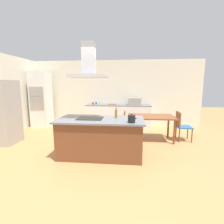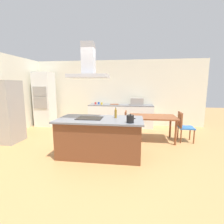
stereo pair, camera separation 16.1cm
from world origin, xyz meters
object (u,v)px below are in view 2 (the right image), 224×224
(olive_oil_bottle, at_px, (116,114))
(cutting_board, at_px, (115,104))
(tea_kettle, at_px, (130,119))
(wall_oven_stack, at_px, (45,99))
(cooktop, at_px, (90,118))
(coffee_mug_yellow, at_px, (102,104))
(refrigerator, at_px, (5,112))
(chair_at_left_end, at_px, (122,123))
(countertop_microwave, at_px, (137,101))
(dining_table, at_px, (152,119))
(coffee_mug_red, at_px, (96,103))
(coffee_mug_blue, at_px, (99,103))
(range_hood, at_px, (89,67))
(chair_at_right_end, at_px, (183,125))

(olive_oil_bottle, bearing_deg, cutting_board, 97.56)
(tea_kettle, distance_m, wall_oven_stack, 4.70)
(cooktop, xyz_separation_m, wall_oven_stack, (-2.65, 2.65, 0.20))
(cooktop, bearing_deg, coffee_mug_yellow, 95.51)
(coffee_mug_yellow, height_order, refrigerator, refrigerator)
(chair_at_left_end, bearing_deg, cutting_board, 105.30)
(cutting_board, bearing_deg, countertop_microwave, -3.16)
(cutting_board, bearing_deg, tea_kettle, -77.33)
(coffee_mug_yellow, bearing_deg, cooktop, -84.49)
(wall_oven_stack, height_order, dining_table, wall_oven_stack)
(olive_oil_bottle, bearing_deg, coffee_mug_yellow, 108.23)
(tea_kettle, bearing_deg, cooktop, 160.74)
(coffee_mug_red, bearing_deg, countertop_microwave, 0.26)
(tea_kettle, bearing_deg, chair_at_left_end, 100.01)
(refrigerator, bearing_deg, countertop_microwave, 30.87)
(countertop_microwave, bearing_deg, dining_table, -73.92)
(tea_kettle, relative_size, coffee_mug_blue, 2.32)
(countertop_microwave, bearing_deg, chair_at_left_end, -106.24)
(cutting_board, bearing_deg, cooktop, -94.66)
(cutting_board, bearing_deg, refrigerator, -141.44)
(refrigerator, bearing_deg, chair_at_left_end, 12.17)
(cooktop, height_order, range_hood, range_hood)
(countertop_microwave, bearing_deg, coffee_mug_red, -179.74)
(cooktop, height_order, coffee_mug_blue, coffee_mug_blue)
(countertop_microwave, relative_size, range_hood, 0.56)
(tea_kettle, relative_size, cutting_board, 0.62)
(tea_kettle, xyz_separation_m, coffee_mug_blue, (-1.40, 3.28, -0.04))
(countertop_microwave, height_order, coffee_mug_red, countertop_microwave)
(countertop_microwave, relative_size, coffee_mug_red, 5.56)
(cooktop, xyz_separation_m, coffee_mug_red, (-0.54, 2.87, 0.04))
(dining_table, xyz_separation_m, range_hood, (-1.60, -1.30, 1.43))
(cutting_board, bearing_deg, wall_oven_stack, -174.39)
(dining_table, bearing_deg, coffee_mug_blue, 140.97)
(dining_table, relative_size, chair_at_right_end, 1.57)
(olive_oil_bottle, height_order, chair_at_left_end, olive_oil_bottle)
(chair_at_right_end, bearing_deg, refrigerator, -172.01)
(tea_kettle, bearing_deg, olive_oil_bottle, 127.81)
(coffee_mug_yellow, relative_size, wall_oven_stack, 0.04)
(coffee_mug_yellow, distance_m, range_hood, 3.05)
(wall_oven_stack, xyz_separation_m, refrigerator, (-0.08, -2.08, -0.19))
(refrigerator, xyz_separation_m, chair_at_right_end, (5.24, 0.74, -0.40))
(countertop_microwave, relative_size, chair_at_right_end, 0.56)
(dining_table, distance_m, chair_at_right_end, 0.93)
(cooktop, distance_m, coffee_mug_blue, 2.97)
(coffee_mug_blue, distance_m, dining_table, 2.62)
(refrigerator, bearing_deg, chair_at_right_end, 7.99)
(countertop_microwave, height_order, wall_oven_stack, wall_oven_stack)
(chair_at_right_end, distance_m, range_hood, 3.25)
(coffee_mug_red, distance_m, cutting_board, 0.79)
(coffee_mug_red, relative_size, dining_table, 0.06)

